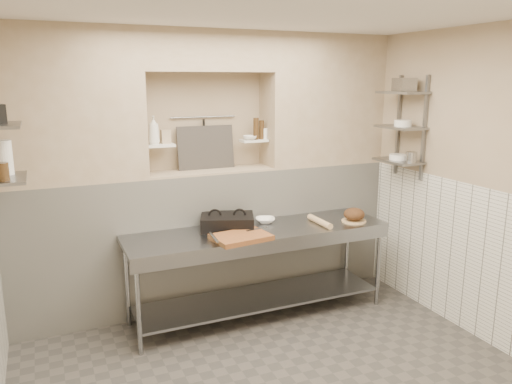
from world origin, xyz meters
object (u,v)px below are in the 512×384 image
cutting_board (241,237)px  jug_left (3,158)px  bottle_soap (154,130)px  panini_press (227,222)px  rolling_pin (320,221)px  bread_loaf (354,214)px  mixing_bowl (265,220)px  prep_table (259,255)px  bowl_alcove (250,138)px

cutting_board → jug_left: bearing=174.0°
bottle_soap → panini_press: bearing=-35.2°
jug_left → cutting_board: bearing=-6.0°
rolling_pin → bread_loaf: bearing=-7.8°
mixing_bowl → rolling_pin: 0.55m
rolling_pin → jug_left: size_ratio=1.52×
prep_table → bottle_soap: bottle_soap is taller
rolling_pin → jug_left: jug_left is taller
rolling_pin → bottle_soap: size_ratio=1.46×
prep_table → bowl_alcove: bearing=76.2°
prep_table → rolling_pin: size_ratio=6.45×
bread_loaf → bowl_alcove: bowl_alcove is taller
bread_loaf → jug_left: bearing=178.0°
cutting_board → bottle_soap: bottle_soap is taller
prep_table → cutting_board: cutting_board is taller
rolling_pin → prep_table: bearing=173.0°
mixing_bowl → bread_loaf: bearing=-21.6°
bread_loaf → jug_left: (-3.16, 0.11, 0.77)m
bread_loaf → bowl_alcove: size_ratio=1.49×
prep_table → bowl_alcove: (0.13, 0.54, 1.09)m
mixing_bowl → bottle_soap: size_ratio=0.71×
mixing_bowl → bottle_soap: (-1.02, 0.36, 0.93)m
cutting_board → jug_left: 2.06m
bread_loaf → bottle_soap: bottle_soap is taller
prep_table → mixing_bowl: (0.16, 0.21, 0.28)m
jug_left → bread_loaf: bearing=-2.0°
prep_table → jug_left: bearing=-179.6°
mixing_bowl → jug_left: jug_left is taller
prep_table → bread_loaf: bearing=-7.3°
mixing_bowl → bowl_alcove: bowl_alcove is taller
mixing_bowl → bottle_soap: 1.43m
bottle_soap → jug_left: 1.42m
panini_press → rolling_pin: bearing=6.2°
mixing_bowl → bowl_alcove: size_ratio=1.36×
cutting_board → rolling_pin: 0.92m
mixing_bowl → jug_left: 2.46m
mixing_bowl → cutting_board: bearing=-136.0°
prep_table → bottle_soap: size_ratio=9.42×
prep_table → panini_press: (-0.27, 0.15, 0.33)m
panini_press → jug_left: size_ratio=2.28×
cutting_board → bottle_soap: size_ratio=1.84×
panini_press → rolling_pin: 0.94m
panini_press → bread_loaf: 1.31m
mixing_bowl → rolling_pin: bearing=-31.0°
rolling_pin → panini_press: bearing=165.7°
bowl_alcove → rolling_pin: bearing=-50.8°
panini_press → bottle_soap: size_ratio=2.19×
cutting_board → bread_loaf: 1.29m
prep_table → cutting_board: 0.45m
bowl_alcove → panini_press: bearing=-136.2°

